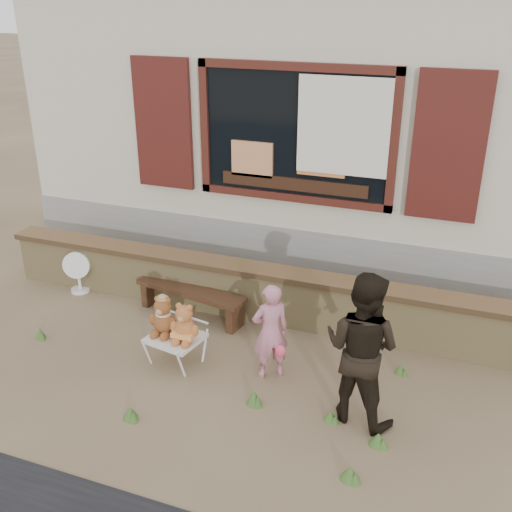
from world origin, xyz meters
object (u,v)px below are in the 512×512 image
at_px(folding_chair, 175,339).
at_px(teddy_bear_right, 185,322).
at_px(bench, 191,296).
at_px(teddy_bear_left, 164,315).
at_px(adult, 362,348).
at_px(child, 270,331).

xyz_separation_m(folding_chair, teddy_bear_right, (0.14, -0.03, 0.25)).
bearing_deg(folding_chair, bench, 117.48).
bearing_deg(bench, teddy_bear_left, -70.52).
bearing_deg(teddy_bear_right, teddy_bear_left, 180.00).
relative_size(teddy_bear_left, teddy_bear_right, 1.01).
relative_size(folding_chair, adult, 0.41).
xyz_separation_m(folding_chair, teddy_bear_left, (-0.14, 0.03, 0.25)).
distance_m(bench, adult, 2.61).
bearing_deg(folding_chair, adult, 4.85).
bearing_deg(bench, folding_chair, -63.05).
distance_m(teddy_bear_right, adult, 1.87).
height_order(bench, teddy_bear_left, teddy_bear_left).
bearing_deg(teddy_bear_left, folding_chair, -0.00).
bearing_deg(child, adult, 124.22).
height_order(folding_chair, teddy_bear_left, teddy_bear_left).
xyz_separation_m(bench, adult, (2.29, -1.16, 0.48)).
xyz_separation_m(teddy_bear_right, child, (0.88, 0.16, -0.02)).
relative_size(bench, folding_chair, 2.42).
height_order(folding_chair, teddy_bear_right, teddy_bear_right).
distance_m(bench, teddy_bear_right, 1.12).
bearing_deg(teddy_bear_right, adult, 5.22).
xyz_separation_m(teddy_bear_right, adult, (1.85, -0.17, 0.20)).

